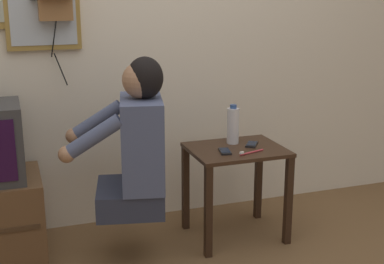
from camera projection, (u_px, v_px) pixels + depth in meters
wall_back at (134, 23)px, 3.29m from camera, size 6.80×0.05×2.55m
side_table at (236, 167)px, 3.20m from camera, size 0.56×0.45×0.57m
person at (136, 143)px, 2.88m from camera, size 0.60×0.52×0.85m
cell_phone_held at (225, 151)px, 3.09m from camera, size 0.09×0.13×0.01m
cell_phone_spare at (252, 144)px, 3.23m from camera, size 0.12×0.14×0.01m
water_bottle at (233, 125)px, 3.24m from camera, size 0.07×0.07×0.24m
toothbrush at (250, 152)px, 3.06m from camera, size 0.17×0.06×0.02m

